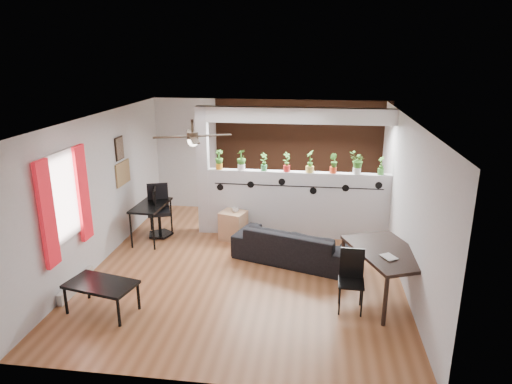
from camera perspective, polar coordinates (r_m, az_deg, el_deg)
name	(u,v)px	position (r m, az deg, el deg)	size (l,w,h in m)	color
room_shell	(246,195)	(7.65, -1.22, -0.44)	(6.30, 7.10, 2.90)	brown
partition_wall	(297,204)	(9.19, 5.17, -1.54)	(3.60, 0.18, 1.35)	#BCBCC1
ceiling_header	(300,116)	(8.79, 5.48, 9.49)	(3.60, 0.18, 0.30)	silver
pier_column	(203,171)	(9.28, -6.60, 2.62)	(0.22, 0.20, 2.60)	#BCBCC1
brick_panel	(301,158)	(10.44, 5.63, 4.29)	(3.90, 0.05, 2.60)	brown
vine_decal	(297,186)	(8.98, 5.21, 0.71)	(3.31, 0.01, 0.30)	black
window_assembly	(64,199)	(7.35, -22.87, -0.86)	(0.09, 1.30, 1.55)	white
baseboard_heater	(76,285)	(7.87, -21.55, -10.75)	(0.08, 1.00, 0.18)	beige
corkboard	(123,173)	(9.24, -16.30, 2.28)	(0.03, 0.60, 0.45)	olive
framed_art	(119,148)	(9.08, -16.70, 5.25)	(0.03, 0.34, 0.44)	#8C7259
ceiling_fan	(193,138)	(7.28, -7.91, 6.73)	(1.19, 1.19, 0.43)	black
potted_plant_0	(219,159)	(9.14, -4.64, 4.13)	(0.20, 0.17, 0.39)	orange
potted_plant_1	(241,159)	(9.06, -1.85, 4.12)	(0.26, 0.27, 0.41)	white
potted_plant_2	(264,161)	(9.00, 1.00, 3.87)	(0.21, 0.20, 0.36)	#308443
potted_plant_3	(287,161)	(8.96, 3.87, 3.85)	(0.24, 0.24, 0.39)	red
potted_plant_4	(310,161)	(8.94, 6.77, 3.93)	(0.22, 0.26, 0.44)	gold
potted_plant_5	(333,163)	(8.95, 9.66, 3.63)	(0.24, 0.24, 0.38)	#EA401B
potted_plant_6	(357,162)	(8.97, 12.55, 3.65)	(0.28, 0.28, 0.43)	white
potted_plant_7	(381,165)	(9.03, 15.39, 3.30)	(0.20, 0.22, 0.36)	#449235
sofa	(294,245)	(8.23, 4.76, -6.64)	(2.03, 0.80, 0.59)	black
cube_shelf	(233,225)	(9.14, -2.86, -4.20)	(0.47, 0.42, 0.57)	tan
cup	(236,210)	(9.01, -2.58, -2.22)	(0.12, 0.12, 0.10)	gray
computer_desk	(151,208)	(9.21, -13.00, -1.93)	(0.58, 1.04, 0.74)	black
monitor	(153,198)	(9.30, -12.75, -0.73)	(0.05, 0.30, 0.17)	black
office_chair	(159,214)	(9.47, -12.03, -2.68)	(0.56, 0.57, 1.04)	black
dining_table	(387,256)	(7.14, 16.10, -7.64)	(1.35, 1.65, 0.78)	black
book	(384,258)	(6.82, 15.68, -7.95)	(0.17, 0.23, 0.02)	gray
folding_chair	(351,274)	(6.83, 11.85, -10.01)	(0.38, 0.38, 0.91)	black
coffee_table	(101,286)	(7.00, -18.80, -11.06)	(1.08, 0.75, 0.46)	black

